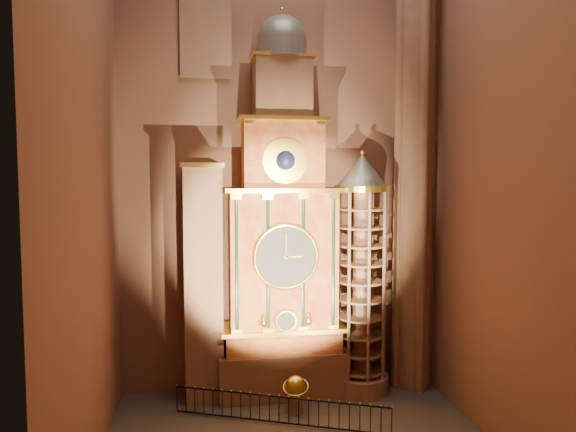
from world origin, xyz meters
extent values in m
plane|color=brown|center=(0.00, 6.00, 11.00)|extent=(22.00, 0.00, 22.00)
plane|color=brown|center=(-7.00, 0.00, 11.00)|extent=(0.00, 22.00, 22.00)
plane|color=brown|center=(7.00, 0.00, 11.00)|extent=(0.00, 22.00, 22.00)
cube|color=#8C634C|center=(0.00, 5.00, 1.00)|extent=(5.60, 2.20, 2.00)
cube|color=maroon|center=(0.00, 5.00, 2.50)|extent=(5.00, 2.00, 1.00)
cube|color=#FFD34B|center=(0.00, 4.95, 3.05)|extent=(5.40, 2.30, 0.18)
cube|color=maroon|center=(0.00, 5.00, 6.00)|extent=(4.60, 2.00, 6.00)
cylinder|color=black|center=(-2.05, 4.14, 6.00)|extent=(0.32, 0.32, 5.60)
cylinder|color=black|center=(-0.75, 4.14, 6.00)|extent=(0.32, 0.32, 5.60)
cylinder|color=black|center=(0.75, 4.14, 6.00)|extent=(0.32, 0.32, 5.60)
cylinder|color=black|center=(2.05, 4.14, 6.00)|extent=(0.32, 0.32, 5.60)
cube|color=#FFD34B|center=(0.00, 4.95, 9.05)|extent=(5.00, 2.25, 0.18)
cylinder|color=#2D3033|center=(0.00, 3.99, 6.30)|extent=(2.60, 0.12, 2.60)
torus|color=#FFD34B|center=(0.00, 3.94, 6.30)|extent=(2.80, 0.16, 2.80)
cylinder|color=#FFD34B|center=(0.00, 3.84, 3.60)|extent=(0.90, 0.10, 0.90)
sphere|color=#FFD34B|center=(-0.95, 3.89, 3.55)|extent=(0.36, 0.36, 0.36)
sphere|color=#FFD34B|center=(0.95, 3.89, 3.55)|extent=(0.36, 0.36, 0.36)
cube|color=maroon|center=(0.00, 5.00, 10.50)|extent=(3.40, 1.80, 3.00)
sphere|color=#0C1840|center=(0.00, 4.09, 10.30)|extent=(0.80, 0.80, 0.80)
cube|color=#FFD34B|center=(0.00, 4.95, 12.05)|extent=(3.80, 2.00, 0.15)
cube|color=#8C634C|center=(0.00, 5.00, 13.30)|extent=(2.40, 1.60, 2.60)
sphere|color=slate|center=(0.00, 5.00, 15.40)|extent=(2.10, 2.10, 2.10)
cylinder|color=#FFD34B|center=(0.00, 5.00, 16.30)|extent=(0.14, 0.14, 0.80)
cube|color=#8C634C|center=(-3.40, 5.00, 5.00)|extent=(1.60, 1.40, 10.00)
cube|color=#FFD34B|center=(-3.40, 4.58, 3.00)|extent=(1.35, 0.10, 2.10)
cube|color=#4B1914|center=(-3.40, 4.52, 3.00)|extent=(1.05, 0.04, 1.75)
cube|color=#FFD34B|center=(-3.40, 4.58, 5.60)|extent=(1.35, 0.10, 2.10)
cube|color=#4B1914|center=(-3.40, 4.52, 5.60)|extent=(1.05, 0.04, 1.75)
cube|color=#FFD34B|center=(-3.40, 4.58, 8.20)|extent=(1.35, 0.10, 2.10)
cube|color=#4B1914|center=(-3.40, 4.52, 8.20)|extent=(1.05, 0.04, 1.75)
cube|color=#FFD34B|center=(-3.40, 5.00, 10.10)|extent=(1.80, 1.60, 0.20)
cylinder|color=#8C634C|center=(3.50, 4.70, 0.40)|extent=(2.50, 2.50, 0.80)
cylinder|color=#8C634C|center=(3.50, 4.70, 4.90)|extent=(0.70, 0.70, 8.20)
cylinder|color=#FFD34B|center=(3.50, 4.70, 9.10)|extent=(2.40, 2.40, 0.25)
cone|color=slate|center=(3.50, 4.70, 9.90)|extent=(2.30, 2.30, 1.50)
sphere|color=#FFD34B|center=(3.50, 4.70, 10.70)|extent=(0.20, 0.20, 0.20)
cylinder|color=#8C634C|center=(6.10, 5.00, 11.00)|extent=(1.60, 1.60, 22.00)
cylinder|color=#8C634C|center=(6.90, 5.00, 11.00)|extent=(0.44, 0.44, 22.00)
cylinder|color=#8C634C|center=(5.30, 5.00, 11.00)|extent=(0.44, 0.44, 22.00)
cylinder|color=#8C634C|center=(6.10, 5.80, 11.00)|extent=(0.44, 0.44, 22.00)
cylinder|color=#8C634C|center=(6.10, 4.20, 11.00)|extent=(0.44, 0.44, 22.00)
cube|color=navy|center=(-3.20, 5.94, 16.50)|extent=(2.00, 0.10, 5.00)
cube|color=#8C634C|center=(-3.20, 5.88, 16.50)|extent=(2.20, 0.06, 5.20)
cylinder|color=#8C634C|center=(0.25, 3.01, 0.34)|extent=(0.58, 0.58, 0.68)
sphere|color=gold|center=(0.25, 3.01, 1.11)|extent=(0.87, 0.87, 0.87)
torus|color=gold|center=(0.25, 3.01, 1.11)|extent=(1.30, 1.26, 0.47)
cube|color=black|center=(-0.57, 2.12, 1.11)|extent=(7.94, 3.37, 0.05)
cube|color=black|center=(-0.57, 2.12, 0.09)|extent=(7.94, 3.37, 0.05)
camera|label=1|loc=(-3.35, -16.98, 9.48)|focal=32.00mm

